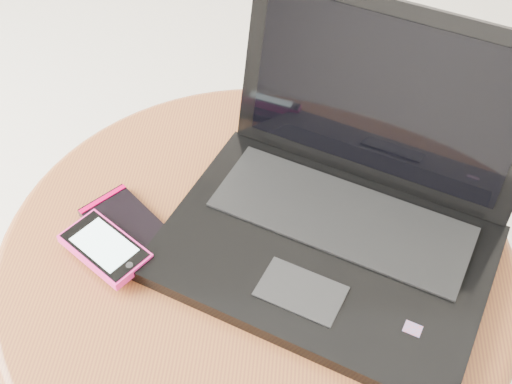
# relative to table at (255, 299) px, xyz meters

# --- Properties ---
(table) EXTENTS (0.61, 0.61, 0.48)m
(table) POSITION_rel_table_xyz_m (0.00, 0.00, 0.00)
(table) COLOR #562D1B
(table) RESTS_ON ground
(laptop) EXTENTS (0.44, 0.42, 0.23)m
(laptop) POSITION_rel_table_xyz_m (0.10, 0.04, 0.15)
(laptop) COLOR black
(laptop) RESTS_ON table
(phone_black) EXTENTS (0.13, 0.13, 0.01)m
(phone_black) POSITION_rel_table_xyz_m (-0.15, 0.01, 0.11)
(phone_black) COLOR black
(phone_black) RESTS_ON table
(phone_pink) EXTENTS (0.12, 0.10, 0.01)m
(phone_pink) POSITION_rel_table_xyz_m (-0.17, -0.03, 0.12)
(phone_pink) COLOR #E82283
(phone_pink) RESTS_ON phone_black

